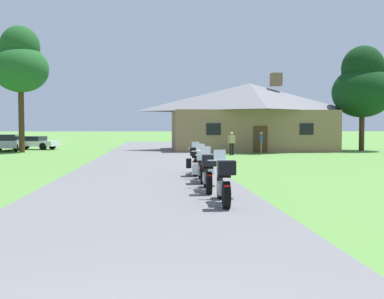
{
  "coord_description": "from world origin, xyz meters",
  "views": [
    {
      "loc": [
        0.33,
        -2.67,
        1.93
      ],
      "look_at": [
        1.81,
        14.3,
        1.11
      ],
      "focal_mm": 41.53,
      "sensor_mm": 36.0,
      "label": 1
    }
  ],
  "objects_px": {
    "motorcycle_white_nearest_to_camera": "(224,182)",
    "bystander_blue_shirt_near_lodge": "(261,141)",
    "parked_silver_suv_far_left": "(8,142)",
    "motorcycle_silver_second_in_row": "(208,172)",
    "motorcycle_black_farthest_in_row": "(195,161)",
    "parked_white_sedan_far_left": "(34,142)",
    "motorcycle_yellow_third_in_row": "(202,166)",
    "tree_left_far": "(20,63)",
    "bystander_tan_shirt_beside_signpost": "(232,142)",
    "tree_right_of_lodge": "(363,85)"
  },
  "relations": [
    {
      "from": "motorcycle_white_nearest_to_camera",
      "to": "bystander_blue_shirt_near_lodge",
      "type": "relative_size",
      "value": 1.25
    },
    {
      "from": "motorcycle_white_nearest_to_camera",
      "to": "parked_silver_suv_far_left",
      "type": "relative_size",
      "value": 0.43
    },
    {
      "from": "motorcycle_white_nearest_to_camera",
      "to": "motorcycle_silver_second_in_row",
      "type": "height_order",
      "value": "same"
    },
    {
      "from": "motorcycle_black_farthest_in_row",
      "to": "parked_white_sedan_far_left",
      "type": "height_order",
      "value": "motorcycle_black_farthest_in_row"
    },
    {
      "from": "parked_silver_suv_far_left",
      "to": "bystander_blue_shirt_near_lodge",
      "type": "bearing_deg",
      "value": -24.48
    },
    {
      "from": "motorcycle_white_nearest_to_camera",
      "to": "motorcycle_yellow_third_in_row",
      "type": "bearing_deg",
      "value": 93.0
    },
    {
      "from": "motorcycle_silver_second_in_row",
      "to": "tree_left_far",
      "type": "distance_m",
      "value": 26.88
    },
    {
      "from": "motorcycle_white_nearest_to_camera",
      "to": "bystander_blue_shirt_near_lodge",
      "type": "distance_m",
      "value": 23.12
    },
    {
      "from": "motorcycle_white_nearest_to_camera",
      "to": "parked_white_sedan_far_left",
      "type": "height_order",
      "value": "motorcycle_white_nearest_to_camera"
    },
    {
      "from": "motorcycle_silver_second_in_row",
      "to": "bystander_tan_shirt_beside_signpost",
      "type": "xyz_separation_m",
      "value": [
        3.96,
        18.22,
        0.31
      ]
    },
    {
      "from": "motorcycle_black_farthest_in_row",
      "to": "tree_right_of_lodge",
      "type": "height_order",
      "value": "tree_right_of_lodge"
    },
    {
      "from": "parked_white_sedan_far_left",
      "to": "bystander_blue_shirt_near_lodge",
      "type": "bearing_deg",
      "value": -98.5
    },
    {
      "from": "tree_right_of_lodge",
      "to": "bystander_blue_shirt_near_lodge",
      "type": "bearing_deg",
      "value": -159.65
    },
    {
      "from": "motorcycle_silver_second_in_row",
      "to": "motorcycle_yellow_third_in_row",
      "type": "bearing_deg",
      "value": 90.93
    },
    {
      "from": "bystander_tan_shirt_beside_signpost",
      "to": "parked_silver_suv_far_left",
      "type": "relative_size",
      "value": 0.34
    },
    {
      "from": "motorcycle_white_nearest_to_camera",
      "to": "motorcycle_yellow_third_in_row",
      "type": "height_order",
      "value": "same"
    },
    {
      "from": "motorcycle_black_farthest_in_row",
      "to": "tree_left_far",
      "type": "height_order",
      "value": "tree_left_far"
    },
    {
      "from": "bystander_blue_shirt_near_lodge",
      "to": "parked_silver_suv_far_left",
      "type": "xyz_separation_m",
      "value": [
        -20.29,
        5.44,
        -0.15
      ]
    },
    {
      "from": "motorcycle_white_nearest_to_camera",
      "to": "parked_silver_suv_far_left",
      "type": "distance_m",
      "value": 30.94
    },
    {
      "from": "bystander_blue_shirt_near_lodge",
      "to": "parked_white_sedan_far_left",
      "type": "xyz_separation_m",
      "value": [
        -18.86,
        8.17,
        -0.29
      ]
    },
    {
      "from": "motorcycle_black_farthest_in_row",
      "to": "tree_left_far",
      "type": "relative_size",
      "value": 0.21
    },
    {
      "from": "motorcycle_silver_second_in_row",
      "to": "parked_white_sedan_far_left",
      "type": "xyz_separation_m",
      "value": [
        -12.33,
        28.09,
        0.02
      ]
    },
    {
      "from": "parked_white_sedan_far_left",
      "to": "motorcycle_white_nearest_to_camera",
      "type": "bearing_deg",
      "value": -142.81
    },
    {
      "from": "parked_white_sedan_far_left",
      "to": "motorcycle_black_farthest_in_row",
      "type": "bearing_deg",
      "value": -137.22
    },
    {
      "from": "motorcycle_black_farthest_in_row",
      "to": "bystander_tan_shirt_beside_signpost",
      "type": "distance_m",
      "value": 14.15
    },
    {
      "from": "motorcycle_silver_second_in_row",
      "to": "parked_silver_suv_far_left",
      "type": "height_order",
      "value": "parked_silver_suv_far_left"
    },
    {
      "from": "motorcycle_yellow_third_in_row",
      "to": "parked_white_sedan_far_left",
      "type": "bearing_deg",
      "value": 118.38
    },
    {
      "from": "motorcycle_yellow_third_in_row",
      "to": "motorcycle_silver_second_in_row",
      "type": "bearing_deg",
      "value": -89.4
    },
    {
      "from": "tree_left_far",
      "to": "motorcycle_silver_second_in_row",
      "type": "bearing_deg",
      "value": -62.66
    },
    {
      "from": "motorcycle_yellow_third_in_row",
      "to": "bystander_blue_shirt_near_lodge",
      "type": "distance_m",
      "value": 18.8
    },
    {
      "from": "tree_right_of_lodge",
      "to": "motorcycle_white_nearest_to_camera",
      "type": "bearing_deg",
      "value": -121.87
    },
    {
      "from": "bystander_tan_shirt_beside_signpost",
      "to": "parked_white_sedan_far_left",
      "type": "bearing_deg",
      "value": 135.88
    },
    {
      "from": "motorcycle_black_farthest_in_row",
      "to": "parked_silver_suv_far_left",
      "type": "distance_m",
      "value": 24.95
    },
    {
      "from": "tree_left_far",
      "to": "parked_white_sedan_far_left",
      "type": "relative_size",
      "value": 2.19
    },
    {
      "from": "motorcycle_silver_second_in_row",
      "to": "parked_silver_suv_far_left",
      "type": "distance_m",
      "value": 28.86
    },
    {
      "from": "motorcycle_silver_second_in_row",
      "to": "motorcycle_yellow_third_in_row",
      "type": "xyz_separation_m",
      "value": [
        0.08,
        2.27,
        -0.01
      ]
    },
    {
      "from": "motorcycle_yellow_third_in_row",
      "to": "parked_white_sedan_far_left",
      "type": "xyz_separation_m",
      "value": [
        -12.41,
        25.82,
        0.03
      ]
    },
    {
      "from": "motorcycle_white_nearest_to_camera",
      "to": "motorcycle_yellow_third_in_row",
      "type": "distance_m",
      "value": 4.56
    },
    {
      "from": "bystander_tan_shirt_beside_signpost",
      "to": "tree_right_of_lodge",
      "type": "xyz_separation_m",
      "value": [
        12.18,
        5.27,
        4.65
      ]
    },
    {
      "from": "motorcycle_white_nearest_to_camera",
      "to": "motorcycle_silver_second_in_row",
      "type": "xyz_separation_m",
      "value": [
        -0.11,
        2.29,
        0.0
      ]
    },
    {
      "from": "bystander_blue_shirt_near_lodge",
      "to": "motorcycle_yellow_third_in_row",
      "type": "bearing_deg",
      "value": -6.65
    },
    {
      "from": "motorcycle_white_nearest_to_camera",
      "to": "bystander_tan_shirt_beside_signpost",
      "type": "distance_m",
      "value": 20.87
    },
    {
      "from": "motorcycle_black_farthest_in_row",
      "to": "motorcycle_white_nearest_to_camera",
      "type": "bearing_deg",
      "value": -84.1
    },
    {
      "from": "motorcycle_white_nearest_to_camera",
      "to": "parked_white_sedan_far_left",
      "type": "relative_size",
      "value": 0.46
    },
    {
      "from": "motorcycle_black_farthest_in_row",
      "to": "motorcycle_silver_second_in_row",
      "type": "bearing_deg",
      "value": -85.35
    },
    {
      "from": "motorcycle_silver_second_in_row",
      "to": "bystander_blue_shirt_near_lodge",
      "type": "distance_m",
      "value": 20.97
    },
    {
      "from": "motorcycle_silver_second_in_row",
      "to": "tree_right_of_lodge",
      "type": "relative_size",
      "value": 0.23
    },
    {
      "from": "motorcycle_yellow_third_in_row",
      "to": "bystander_tan_shirt_beside_signpost",
      "type": "distance_m",
      "value": 16.42
    },
    {
      "from": "motorcycle_silver_second_in_row",
      "to": "tree_left_far",
      "type": "relative_size",
      "value": 0.21
    },
    {
      "from": "bystander_blue_shirt_near_lodge",
      "to": "parked_white_sedan_far_left",
      "type": "relative_size",
      "value": 0.37
    }
  ]
}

